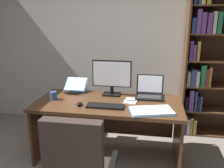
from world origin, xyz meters
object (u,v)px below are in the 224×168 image
object	(u,v)px
coffee_mug	(54,96)
desk	(109,114)
computer_mouse	(79,104)
bookshelf	(211,61)
keyboard	(105,106)
reading_stand_with_book	(76,86)
notepad	(131,101)
laptop	(150,93)
monitor	(112,78)
pen	(133,100)
open_binder	(152,111)

from	to	relation	value
coffee_mug	desk	bearing A→B (deg)	9.06
computer_mouse	coffee_mug	distance (m)	0.40
bookshelf	keyboard	bearing A→B (deg)	-141.33
reading_stand_with_book	notepad	size ratio (longest dim) A/B	1.38
keyboard	computer_mouse	world-z (taller)	computer_mouse
keyboard	coffee_mug	size ratio (longest dim) A/B	4.14
laptop	computer_mouse	world-z (taller)	laptop
laptop	coffee_mug	xyz separation A→B (m)	(-1.15, -0.31, -0.00)
monitor	keyboard	xyz separation A→B (m)	(-0.00, -0.44, -0.22)
pen	monitor	bearing A→B (deg)	144.98
reading_stand_with_book	open_binder	bearing A→B (deg)	-28.32
notepad	pen	world-z (taller)	pen
bookshelf	reading_stand_with_book	bearing A→B (deg)	-163.03
open_binder	coffee_mug	distance (m)	1.20
pen	coffee_mug	xyz separation A→B (m)	(-0.95, -0.10, 0.04)
computer_mouse	bookshelf	bearing A→B (deg)	33.09
open_binder	reading_stand_with_book	bearing A→B (deg)	136.32
monitor	laptop	size ratio (longest dim) A/B	1.47
monitor	reading_stand_with_book	xyz separation A→B (m)	(-0.50, 0.06, -0.15)
keyboard	coffee_mug	xyz separation A→B (m)	(-0.67, 0.14, 0.04)
keyboard	reading_stand_with_book	xyz separation A→B (m)	(-0.50, 0.50, 0.07)
computer_mouse	reading_stand_with_book	distance (m)	0.54
desk	monitor	size ratio (longest dim) A/B	3.47
laptop	open_binder	distance (m)	0.50
monitor	notepad	size ratio (longest dim) A/B	2.38
bookshelf	monitor	bearing A→B (deg)	-155.09
desk	bookshelf	distance (m)	1.64
keyboard	pen	xyz separation A→B (m)	(0.29, 0.24, 0.00)
coffee_mug	monitor	bearing A→B (deg)	24.15
keyboard	coffee_mug	distance (m)	0.68
open_binder	notepad	bearing A→B (deg)	115.10
laptop	reading_stand_with_book	world-z (taller)	laptop
keyboard	reading_stand_with_book	bearing A→B (deg)	135.24
coffee_mug	bookshelf	bearing A→B (deg)	24.66
pen	keyboard	bearing A→B (deg)	-140.02
pen	bookshelf	bearing A→B (deg)	38.30
open_binder	notepad	xyz separation A→B (m)	(-0.25, 0.29, -0.01)
desk	coffee_mug	bearing A→B (deg)	-170.94
monitor	coffee_mug	world-z (taller)	monitor
desk	pen	world-z (taller)	pen
computer_mouse	coffee_mug	world-z (taller)	coffee_mug
bookshelf	computer_mouse	world-z (taller)	bookshelf
computer_mouse	coffee_mug	xyz separation A→B (m)	(-0.37, 0.14, 0.03)
desk	coffee_mug	xyz separation A→B (m)	(-0.67, -0.11, 0.24)
monitor	reading_stand_with_book	bearing A→B (deg)	173.61
reading_stand_with_book	coffee_mug	size ratio (longest dim) A/B	2.85
laptop	pen	size ratio (longest dim) A/B	2.42
laptop	bookshelf	bearing A→B (deg)	36.00
open_binder	desk	bearing A→B (deg)	134.50
pen	coffee_mug	distance (m)	0.96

